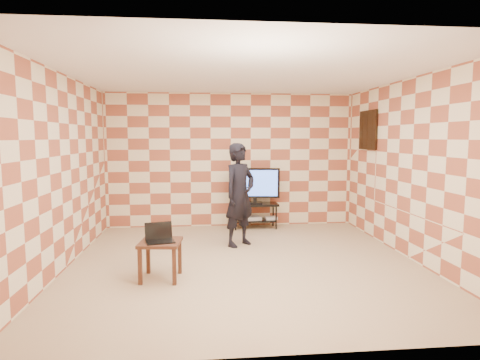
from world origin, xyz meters
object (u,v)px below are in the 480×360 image
tv_stand (255,210)px  person (240,195)px  tv (255,184)px  side_table (160,248)px

tv_stand → person: person is taller
tv → side_table: (-1.60, -2.76, -0.48)m
tv → side_table: size_ratio=1.75×
tv_stand → person: (-0.43, -1.25, 0.50)m
side_table → person: (1.17, 1.51, 0.45)m
tv_stand → tv: tv is taller
person → tv_stand: bearing=31.5°
tv_stand → side_table: size_ratio=1.64×
tv → side_table: tv is taller
tv_stand → person: bearing=-108.9°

